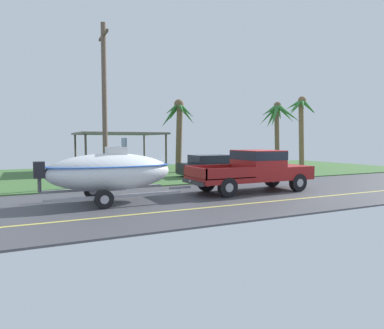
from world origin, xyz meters
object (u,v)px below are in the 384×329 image
at_px(pickup_truck_towing, 257,168).
at_px(carport_awning, 119,135).
at_px(palm_tree_near_left, 302,114).
at_px(utility_pole, 105,103).
at_px(parked_sedan_near, 213,166).
at_px(palm_tree_mid, 277,119).
at_px(palm_tree_near_right, 178,121).
at_px(boat_on_trailer, 110,172).

height_order(pickup_truck_towing, carport_awning, carport_awning).
height_order(palm_tree_near_left, utility_pole, utility_pole).
xyz_separation_m(parked_sedan_near, utility_pole, (-7.12, -1.82, 3.45)).
height_order(parked_sedan_near, palm_tree_mid, palm_tree_mid).
bearing_deg(pickup_truck_towing, palm_tree_near_right, 88.52).
height_order(parked_sedan_near, carport_awning, carport_awning).
bearing_deg(boat_on_trailer, utility_pole, 80.02).
bearing_deg(carport_awning, boat_on_trailer, -105.44).
height_order(palm_tree_near_left, palm_tree_mid, palm_tree_near_left).
distance_m(boat_on_trailer, palm_tree_near_left, 22.47).
distance_m(palm_tree_near_right, utility_pole, 7.84).
bearing_deg(carport_awning, palm_tree_near_left, -7.26).
bearing_deg(boat_on_trailer, carport_awning, 74.56).
distance_m(pickup_truck_towing, palm_tree_near_left, 17.09).
bearing_deg(palm_tree_near_right, parked_sedan_near, -71.65).
bearing_deg(utility_pole, pickup_truck_towing, -37.34).
xyz_separation_m(pickup_truck_towing, palm_tree_near_right, (0.24, 9.38, 2.62)).
height_order(palm_tree_near_right, palm_tree_mid, palm_tree_mid).
xyz_separation_m(palm_tree_near_left, palm_tree_near_right, (-12.52, -1.42, -0.93)).
bearing_deg(parked_sedan_near, pickup_truck_towing, -101.45).
distance_m(boat_on_trailer, palm_tree_near_right, 11.90).
height_order(parked_sedan_near, utility_pole, utility_pole).
bearing_deg(palm_tree_near_left, boat_on_trailer, -150.88).
bearing_deg(palm_tree_near_left, carport_awning, 172.74).
bearing_deg(palm_tree_mid, pickup_truck_towing, -133.97).
xyz_separation_m(parked_sedan_near, palm_tree_near_left, (11.49, 4.52, 3.91)).
bearing_deg(utility_pole, palm_tree_near_left, 18.82).
bearing_deg(palm_tree_near_right, palm_tree_mid, -9.24).
height_order(palm_tree_mid, utility_pole, utility_pole).
xyz_separation_m(pickup_truck_towing, palm_tree_near_left, (12.76, 10.80, 3.55)).
bearing_deg(palm_tree_mid, boat_on_trailer, -150.66).
bearing_deg(carport_awning, parked_sedan_near, -56.32).
bearing_deg(pickup_truck_towing, palm_tree_near_left, 40.24).
bearing_deg(palm_tree_near_right, palm_tree_near_left, 6.47).
distance_m(parked_sedan_near, palm_tree_mid, 7.58).
xyz_separation_m(palm_tree_near_right, utility_pole, (-6.09, -4.92, 0.46)).
xyz_separation_m(boat_on_trailer, utility_pole, (0.78, 4.46, 2.98)).
height_order(pickup_truck_towing, boat_on_trailer, boat_on_trailer).
bearing_deg(palm_tree_mid, parked_sedan_near, -164.19).
bearing_deg(utility_pole, parked_sedan_near, 14.33).
xyz_separation_m(palm_tree_mid, utility_pole, (-13.70, -3.68, 0.19)).
xyz_separation_m(pickup_truck_towing, carport_awning, (-3.09, 12.82, 1.69)).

